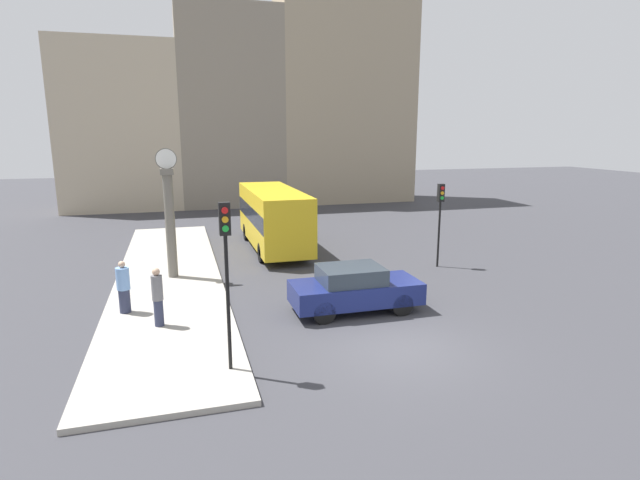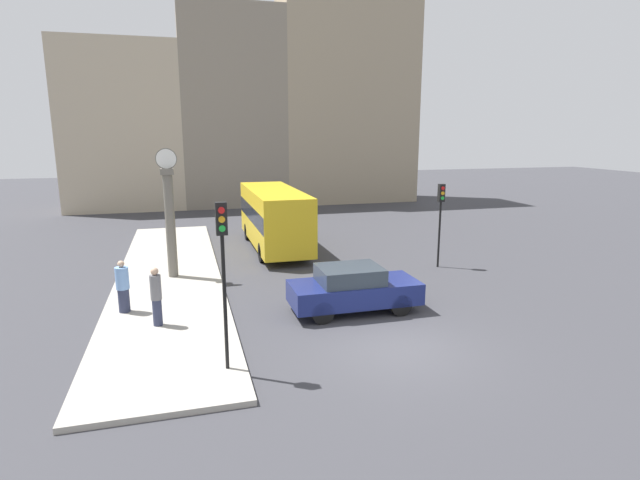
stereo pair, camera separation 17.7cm
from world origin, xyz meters
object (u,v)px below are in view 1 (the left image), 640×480
Objects in this scene: traffic_light_far at (440,208)px; street_clock at (170,217)px; sedan_car at (354,289)px; pedestrian_grey_jacket at (158,297)px; traffic_light_near at (226,253)px; pedestrian_blue_stripe at (124,287)px; bus_distant at (273,216)px.

traffic_light_far is 11.22m from street_clock.
sedan_car is 6.14m from pedestrian_grey_jacket.
traffic_light_far is 12.40m from pedestrian_grey_jacket.
traffic_light_far is (5.42, 4.25, 1.84)m from sedan_car.
traffic_light_near is 2.29× the size of pedestrian_grey_jacket.
traffic_light_far reaches higher than pedestrian_grey_jacket.
street_clock reaches higher than pedestrian_grey_jacket.
sedan_car is 7.38m from pedestrian_blue_stripe.
pedestrian_grey_jacket reaches higher than pedestrian_blue_stripe.
sedan_car is 2.50× the size of pedestrian_blue_stripe.
traffic_light_near is at bearing -142.93° from sedan_car.
pedestrian_grey_jacket is (-1.74, 3.38, -2.01)m from traffic_light_near.
street_clock is at bearing 85.72° from pedestrian_grey_jacket.
sedan_car is at bearing 37.07° from traffic_light_near.
pedestrian_blue_stripe is (-12.64, -2.71, -1.63)m from traffic_light_far.
street_clock is 2.84× the size of pedestrian_grey_jacket.
pedestrian_blue_stripe is (-6.37, -8.09, -0.73)m from bus_distant.
pedestrian_grey_jacket is at bearing -118.89° from bus_distant.
traffic_light_near reaches higher than pedestrian_grey_jacket.
bus_distant is at bearing 139.37° from traffic_light_far.
bus_distant reaches higher than sedan_car.
pedestrian_blue_stripe reaches higher than sedan_car.
traffic_light_near is at bearing -142.35° from traffic_light_far.
traffic_light_far is (6.27, -5.38, 0.90)m from bus_distant.
pedestrian_blue_stripe is at bearing -128.19° from bus_distant.
pedestrian_grey_jacket is at bearing 179.48° from sedan_car.
traffic_light_far is at bearing 38.11° from sedan_car.
sedan_car is 8.03m from street_clock.
traffic_light_far is at bearing 12.11° from pedestrian_blue_stripe.
pedestrian_blue_stripe is at bearing 120.09° from traffic_light_near.
sedan_car is 1.03× the size of traffic_light_near.
traffic_light_near is 1.12× the size of traffic_light_far.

